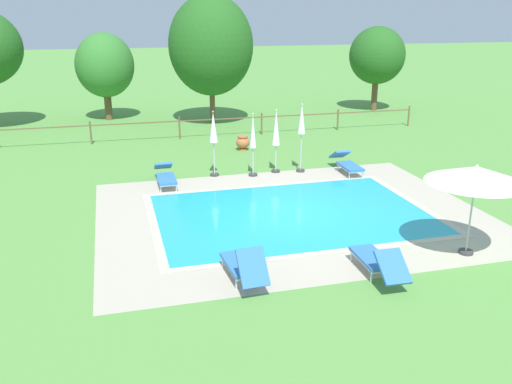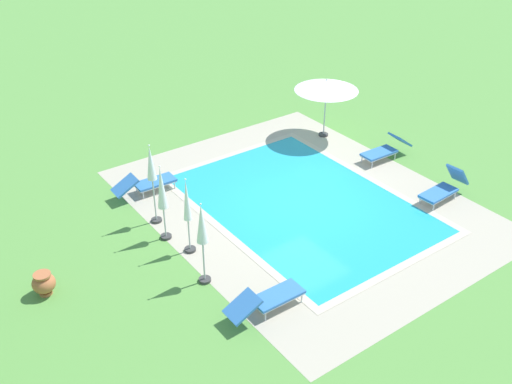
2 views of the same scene
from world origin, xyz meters
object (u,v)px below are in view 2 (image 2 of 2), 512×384
(sun_lounger_north_mid, at_px, (444,188))
(terracotta_urn_near_fence, at_px, (44,283))
(sun_lounger_north_near_steps, at_px, (147,183))
(patio_umbrella_open_foreground, at_px, (327,85))
(patio_umbrella_closed_row_west, at_px, (202,229))
(patio_umbrella_closed_row_centre, at_px, (187,207))
(sun_lounger_north_end, at_px, (268,299))
(patio_umbrella_closed_row_mid_west, at_px, (151,169))
(sun_lounger_north_far, at_px, (385,149))
(patio_umbrella_closed_deck_corner, at_px, (162,192))

(sun_lounger_north_mid, distance_m, terracotta_urn_near_fence, 12.04)
(sun_lounger_north_near_steps, relative_size, patio_umbrella_open_foreground, 0.88)
(sun_lounger_north_mid, relative_size, patio_umbrella_closed_row_west, 0.79)
(patio_umbrella_open_foreground, xyz_separation_m, patio_umbrella_closed_row_centre, (-3.35, 7.85, -0.59))
(patio_umbrella_closed_row_west, bearing_deg, sun_lounger_north_end, -160.37)
(sun_lounger_north_near_steps, xyz_separation_m, terracotta_urn_near_fence, (-2.91, 4.31, -0.02))
(sun_lounger_north_near_steps, relative_size, patio_umbrella_closed_row_mid_west, 0.82)
(patio_umbrella_open_foreground, xyz_separation_m, patio_umbrella_closed_row_west, (-4.71, 8.21, -0.40))
(patio_umbrella_open_foreground, height_order, patio_umbrella_closed_row_west, patio_umbrella_closed_row_west)
(sun_lounger_north_far, bearing_deg, patio_umbrella_closed_row_centre, 94.62)
(sun_lounger_north_end, height_order, patio_umbrella_closed_deck_corner, patio_umbrella_closed_deck_corner)
(sun_lounger_north_end, bearing_deg, sun_lounger_north_far, -64.44)
(sun_lounger_north_near_steps, relative_size, sun_lounger_north_end, 1.00)
(sun_lounger_north_far, bearing_deg, sun_lounger_north_near_steps, 70.44)
(patio_umbrella_closed_row_mid_west, bearing_deg, patio_umbrella_closed_row_west, 174.76)
(sun_lounger_north_near_steps, bearing_deg, patio_umbrella_closed_row_mid_west, 161.89)
(patio_umbrella_open_foreground, relative_size, terracotta_urn_near_fence, 3.77)
(sun_lounger_north_near_steps, height_order, sun_lounger_north_far, sun_lounger_north_far)
(sun_lounger_north_end, xyz_separation_m, patio_umbrella_closed_row_mid_west, (5.03, 0.36, 1.41))
(terracotta_urn_near_fence, bearing_deg, patio_umbrella_closed_deck_corner, -84.13)
(sun_lounger_north_mid, relative_size, patio_umbrella_closed_row_mid_west, 0.74)
(sun_lounger_north_near_steps, bearing_deg, patio_umbrella_closed_row_west, 170.29)
(patio_umbrella_closed_row_mid_west, xyz_separation_m, patio_umbrella_closed_deck_corner, (-0.91, 0.18, -0.23))
(patio_umbrella_open_foreground, distance_m, patio_umbrella_closed_deck_corner, 8.46)
(sun_lounger_north_near_steps, height_order, terracotta_urn_near_fence, sun_lounger_north_near_steps)
(patio_umbrella_closed_deck_corner, bearing_deg, sun_lounger_north_far, -91.73)
(sun_lounger_north_end, height_order, patio_umbrella_closed_row_centre, patio_umbrella_closed_row_centre)
(patio_umbrella_closed_row_west, xyz_separation_m, patio_umbrella_closed_deck_corner, (2.29, -0.12, -0.10))
(patio_umbrella_closed_row_centre, height_order, terracotta_urn_near_fence, patio_umbrella_closed_row_centre)
(sun_lounger_north_mid, xyz_separation_m, patio_umbrella_closed_row_mid_west, (4.14, 7.92, 1.37))
(patio_umbrella_closed_row_mid_west, bearing_deg, sun_lounger_north_end, -175.92)
(sun_lounger_north_end, bearing_deg, sun_lounger_north_mid, -83.32)
(sun_lounger_north_far, relative_size, patio_umbrella_closed_row_west, 0.85)
(sun_lounger_north_mid, bearing_deg, sun_lounger_north_end, 96.68)
(sun_lounger_north_near_steps, xyz_separation_m, sun_lounger_north_end, (-6.66, 0.17, -0.00))
(sun_lounger_north_end, distance_m, patio_umbrella_closed_row_mid_west, 5.23)
(terracotta_urn_near_fence, bearing_deg, patio_umbrella_closed_row_west, -118.78)
(patio_umbrella_closed_row_west, bearing_deg, terracotta_urn_near_fence, 61.22)
(patio_umbrella_closed_deck_corner, bearing_deg, sun_lounger_north_near_steps, -15.60)
(sun_lounger_north_near_steps, bearing_deg, sun_lounger_north_mid, -128.02)
(sun_lounger_north_mid, relative_size, sun_lounger_north_far, 0.93)
(sun_lounger_north_mid, relative_size, sun_lounger_north_end, 0.90)
(patio_umbrella_closed_row_mid_west, height_order, patio_umbrella_closed_row_centre, patio_umbrella_closed_row_mid_west)
(patio_umbrella_closed_row_mid_west, bearing_deg, sun_lounger_north_near_steps, -18.11)
(patio_umbrella_closed_row_west, bearing_deg, patio_umbrella_open_foreground, -60.18)
(sun_lounger_north_mid, height_order, patio_umbrella_closed_row_mid_west, patio_umbrella_closed_row_mid_west)
(patio_umbrella_closed_row_centre, bearing_deg, patio_umbrella_open_foreground, -66.87)
(sun_lounger_north_far, bearing_deg, patio_umbrella_open_foreground, 10.59)
(patio_umbrella_closed_row_centre, xyz_separation_m, patio_umbrella_closed_deck_corner, (0.93, 0.24, 0.10))
(sun_lounger_north_far, bearing_deg, terracotta_urn_near_fence, 90.52)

